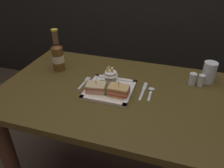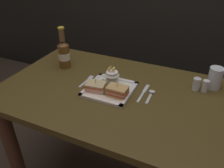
{
  "view_description": "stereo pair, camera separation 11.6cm",
  "coord_description": "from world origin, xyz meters",
  "px_view_note": "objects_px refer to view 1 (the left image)",
  "views": [
    {
      "loc": [
        0.28,
        -0.94,
        1.39
      ],
      "look_at": [
        -0.01,
        -0.01,
        0.78
      ],
      "focal_mm": 35.88,
      "sensor_mm": 36.0,
      "label": 1
    },
    {
      "loc": [
        0.39,
        -0.9,
        1.39
      ],
      "look_at": [
        -0.01,
        -0.01,
        0.78
      ],
      "focal_mm": 35.88,
      "sensor_mm": 36.0,
      "label": 2
    }
  ],
  "objects_px": {
    "dining_table": "(114,112)",
    "sandwich_half_left": "(96,88)",
    "water_glass": "(209,74)",
    "salt_shaker": "(192,80)",
    "square_plate": "(110,90)",
    "pepper_shaker": "(201,81)",
    "beer_bottle": "(58,56)",
    "fries_cup": "(111,75)",
    "knife": "(143,90)",
    "spoon": "(151,91)",
    "sandwich_half_right": "(119,91)",
    "fork": "(85,82)"
  },
  "relations": [
    {
      "from": "water_glass",
      "to": "salt_shaker",
      "type": "distance_m",
      "value": 0.1
    },
    {
      "from": "water_glass",
      "to": "spoon",
      "type": "xyz_separation_m",
      "value": [
        -0.28,
        -0.19,
        -0.05
      ]
    },
    {
      "from": "sandwich_half_right",
      "to": "water_glass",
      "type": "height_order",
      "value": "water_glass"
    },
    {
      "from": "sandwich_half_right",
      "to": "spoon",
      "type": "xyz_separation_m",
      "value": [
        0.15,
        0.1,
        -0.03
      ]
    },
    {
      "from": "sandwich_half_right",
      "to": "fork",
      "type": "distance_m",
      "value": 0.23
    },
    {
      "from": "fries_cup",
      "to": "sandwich_half_left",
      "type": "bearing_deg",
      "value": -114.51
    },
    {
      "from": "pepper_shaker",
      "to": "square_plate",
      "type": "bearing_deg",
      "value": -157.05
    },
    {
      "from": "square_plate",
      "to": "pepper_shaker",
      "type": "distance_m",
      "value": 0.49
    },
    {
      "from": "sandwich_half_left",
      "to": "water_glass",
      "type": "xyz_separation_m",
      "value": [
        0.55,
        0.29,
        0.02
      ]
    },
    {
      "from": "salt_shaker",
      "to": "knife",
      "type": "bearing_deg",
      "value": -150.36
    },
    {
      "from": "water_glass",
      "to": "knife",
      "type": "relative_size",
      "value": 0.68
    },
    {
      "from": "sandwich_half_left",
      "to": "sandwich_half_right",
      "type": "relative_size",
      "value": 1.06
    },
    {
      "from": "square_plate",
      "to": "fries_cup",
      "type": "relative_size",
      "value": 2.52
    },
    {
      "from": "square_plate",
      "to": "salt_shaker",
      "type": "height_order",
      "value": "salt_shaker"
    },
    {
      "from": "fries_cup",
      "to": "fork",
      "type": "xyz_separation_m",
      "value": [
        -0.14,
        -0.02,
        -0.06
      ]
    },
    {
      "from": "sandwich_half_left",
      "to": "spoon",
      "type": "height_order",
      "value": "sandwich_half_left"
    },
    {
      "from": "dining_table",
      "to": "pepper_shaker",
      "type": "height_order",
      "value": "pepper_shaker"
    },
    {
      "from": "water_glass",
      "to": "salt_shaker",
      "type": "relative_size",
      "value": 1.73
    },
    {
      "from": "square_plate",
      "to": "spoon",
      "type": "distance_m",
      "value": 0.22
    },
    {
      "from": "dining_table",
      "to": "square_plate",
      "type": "bearing_deg",
      "value": -156.08
    },
    {
      "from": "sandwich_half_left",
      "to": "sandwich_half_right",
      "type": "xyz_separation_m",
      "value": [
        0.12,
        0.0,
        0.0
      ]
    },
    {
      "from": "fries_cup",
      "to": "beer_bottle",
      "type": "xyz_separation_m",
      "value": [
        -0.35,
        0.07,
        0.04
      ]
    },
    {
      "from": "sandwich_half_right",
      "to": "pepper_shaker",
      "type": "xyz_separation_m",
      "value": [
        0.39,
        0.23,
        -0.01
      ]
    },
    {
      "from": "fries_cup",
      "to": "pepper_shaker",
      "type": "relative_size",
      "value": 1.44
    },
    {
      "from": "sandwich_half_left",
      "to": "water_glass",
      "type": "distance_m",
      "value": 0.62
    },
    {
      "from": "square_plate",
      "to": "pepper_shaker",
      "type": "relative_size",
      "value": 3.64
    },
    {
      "from": "fries_cup",
      "to": "spoon",
      "type": "xyz_separation_m",
      "value": [
        0.22,
        -0.0,
        -0.05
      ]
    },
    {
      "from": "sandwich_half_left",
      "to": "spoon",
      "type": "bearing_deg",
      "value": 19.76
    },
    {
      "from": "sandwich_half_left",
      "to": "pepper_shaker",
      "type": "bearing_deg",
      "value": 24.18
    },
    {
      "from": "sandwich_half_right",
      "to": "water_glass",
      "type": "xyz_separation_m",
      "value": [
        0.43,
        0.29,
        0.02
      ]
    },
    {
      "from": "spoon",
      "to": "fork",
      "type": "bearing_deg",
      "value": -177.07
    },
    {
      "from": "square_plate",
      "to": "knife",
      "type": "xyz_separation_m",
      "value": [
        0.17,
        0.06,
        -0.01
      ]
    },
    {
      "from": "knife",
      "to": "spoon",
      "type": "height_order",
      "value": "spoon"
    },
    {
      "from": "sandwich_half_right",
      "to": "water_glass",
      "type": "bearing_deg",
      "value": 33.79
    },
    {
      "from": "fries_cup",
      "to": "pepper_shaker",
      "type": "bearing_deg",
      "value": 15.57
    },
    {
      "from": "salt_shaker",
      "to": "spoon",
      "type": "bearing_deg",
      "value": -146.27
    },
    {
      "from": "water_glass",
      "to": "pepper_shaker",
      "type": "xyz_separation_m",
      "value": [
        -0.04,
        -0.06,
        -0.02
      ]
    },
    {
      "from": "dining_table",
      "to": "sandwich_half_left",
      "type": "xyz_separation_m",
      "value": [
        -0.08,
        -0.05,
        0.18
      ]
    },
    {
      "from": "square_plate",
      "to": "fork",
      "type": "relative_size",
      "value": 1.79
    },
    {
      "from": "square_plate",
      "to": "knife",
      "type": "bearing_deg",
      "value": 18.07
    },
    {
      "from": "square_plate",
      "to": "sandwich_half_left",
      "type": "height_order",
      "value": "sandwich_half_left"
    },
    {
      "from": "beer_bottle",
      "to": "fries_cup",
      "type": "bearing_deg",
      "value": -11.38
    },
    {
      "from": "fork",
      "to": "knife",
      "type": "height_order",
      "value": "same"
    },
    {
      "from": "fork",
      "to": "sandwich_half_right",
      "type": "bearing_deg",
      "value": -19.65
    },
    {
      "from": "square_plate",
      "to": "beer_bottle",
      "type": "bearing_deg",
      "value": 160.1
    },
    {
      "from": "fries_cup",
      "to": "water_glass",
      "type": "xyz_separation_m",
      "value": [
        0.51,
        0.19,
        -0.01
      ]
    },
    {
      "from": "fries_cup",
      "to": "fork",
      "type": "height_order",
      "value": "fries_cup"
    },
    {
      "from": "fries_cup",
      "to": "spoon",
      "type": "distance_m",
      "value": 0.23
    },
    {
      "from": "sandwich_half_right",
      "to": "beer_bottle",
      "type": "xyz_separation_m",
      "value": [
        -0.43,
        0.17,
        0.06
      ]
    },
    {
      "from": "spoon",
      "to": "square_plate",
      "type": "bearing_deg",
      "value": -164.49
    }
  ]
}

